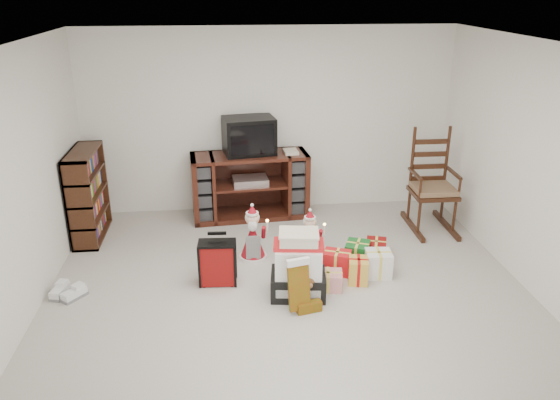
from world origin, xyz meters
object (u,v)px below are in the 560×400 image
at_px(tv_stand, 250,185).
at_px(santa_figurine, 309,241).
at_px(bookshelf, 88,196).
at_px(rocking_chair, 431,193).
at_px(sneaker_pair, 67,293).
at_px(crt_television, 249,136).
at_px(teddy_bear, 308,289).
at_px(gift_cluster, 356,262).
at_px(mrs_claus_figurine, 253,238).
at_px(red_suitcase, 218,263).
at_px(gift_pile, 298,268).

xyz_separation_m(tv_stand, santa_figurine, (0.61, -1.35, -0.21)).
distance_m(bookshelf, rocking_chair, 4.35).
height_order(rocking_chair, santa_figurine, rocking_chair).
distance_m(sneaker_pair, crt_television, 2.99).
bearing_deg(teddy_bear, santa_figurine, 80.68).
distance_m(tv_stand, gift_cluster, 2.05).
height_order(bookshelf, mrs_claus_figurine, bookshelf).
xyz_separation_m(tv_stand, red_suitcase, (-0.44, -1.79, -0.20)).
bearing_deg(crt_television, santa_figurine, -75.12).
height_order(teddy_bear, crt_television, crt_television).
relative_size(tv_stand, crt_television, 2.21).
xyz_separation_m(bookshelf, teddy_bear, (2.49, -1.80, -0.40)).
bearing_deg(tv_stand, bookshelf, -172.51).
height_order(red_suitcase, mrs_claus_figurine, mrs_claus_figurine).
bearing_deg(teddy_bear, sneaker_pair, 172.25).
height_order(tv_stand, crt_television, crt_television).
xyz_separation_m(red_suitcase, teddy_bear, (0.90, -0.45, -0.11)).
height_order(teddy_bear, mrs_claus_figurine, mrs_claus_figurine).
xyz_separation_m(gift_pile, crt_television, (-0.38, 2.15, 0.82)).
bearing_deg(bookshelf, teddy_bear, -35.83).
height_order(tv_stand, rocking_chair, rocking_chair).
xyz_separation_m(teddy_bear, crt_television, (-0.46, 2.28, 0.99)).
height_order(rocking_chair, gift_pile, rocking_chair).
xyz_separation_m(red_suitcase, santa_figurine, (1.05, 0.45, -0.01)).
bearing_deg(crt_television, mrs_claus_figurine, -100.57).
distance_m(tv_stand, sneaker_pair, 2.78).
xyz_separation_m(tv_stand, teddy_bear, (0.47, -2.24, -0.31)).
relative_size(gift_pile, red_suitcase, 1.22).
bearing_deg(gift_pile, red_suitcase, 166.02).
distance_m(teddy_bear, santa_figurine, 0.91).
height_order(teddy_bear, santa_figurine, santa_figurine).
bearing_deg(mrs_claus_figurine, red_suitcase, -127.13).
bearing_deg(sneaker_pair, gift_pile, 18.42).
xyz_separation_m(sneaker_pair, crt_television, (1.99, 1.95, 1.08)).
distance_m(tv_stand, rocking_chair, 2.39).
bearing_deg(tv_stand, red_suitcase, -108.48).
bearing_deg(rocking_chair, sneaker_pair, -162.09).
relative_size(tv_stand, gift_pile, 2.28).
bearing_deg(mrs_claus_figurine, santa_figurine, -7.34).
distance_m(tv_stand, teddy_bear, 2.31).
height_order(tv_stand, gift_cluster, tv_stand).
bearing_deg(rocking_chair, crt_television, 165.68).
bearing_deg(gift_cluster, santa_figurine, 141.49).
xyz_separation_m(bookshelf, santa_figurine, (2.64, -0.91, -0.30)).
height_order(sneaker_pair, gift_cluster, gift_cluster).
bearing_deg(bookshelf, santa_figurine, -18.94).
bearing_deg(mrs_claus_figurine, gift_pile, -63.77).
relative_size(teddy_bear, sneaker_pair, 0.82).
xyz_separation_m(bookshelf, mrs_claus_figurine, (1.99, -0.82, -0.28)).
xyz_separation_m(rocking_chair, mrs_claus_figurine, (-2.36, -0.68, -0.20)).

